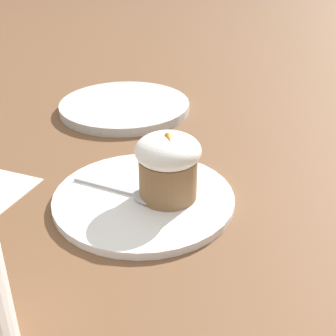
# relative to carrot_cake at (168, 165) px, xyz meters

# --- Properties ---
(ground_plane) EXTENTS (4.00, 4.00, 0.00)m
(ground_plane) POSITION_rel_carrot_cake_xyz_m (-0.01, -0.03, -0.06)
(ground_plane) COLOR brown
(dessert_plate) EXTENTS (0.23, 0.23, 0.01)m
(dessert_plate) POSITION_rel_carrot_cake_xyz_m (-0.01, -0.03, -0.05)
(dessert_plate) COLOR white
(dessert_plate) RESTS_ON ground_plane
(carrot_cake) EXTENTS (0.08, 0.08, 0.09)m
(carrot_cake) POSITION_rel_carrot_cake_xyz_m (0.00, 0.00, 0.00)
(carrot_cake) COLOR olive
(carrot_cake) RESTS_ON dessert_plate
(spoon) EXTENTS (0.10, 0.13, 0.01)m
(spoon) POSITION_rel_carrot_cake_xyz_m (-0.01, -0.03, -0.04)
(spoon) COLOR #B7B7BC
(spoon) RESTS_ON dessert_plate
(side_plate) EXTENTS (0.24, 0.24, 0.02)m
(side_plate) POSITION_rel_carrot_cake_xyz_m (-0.33, -0.02, -0.05)
(side_plate) COLOR silver
(side_plate) RESTS_ON ground_plane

